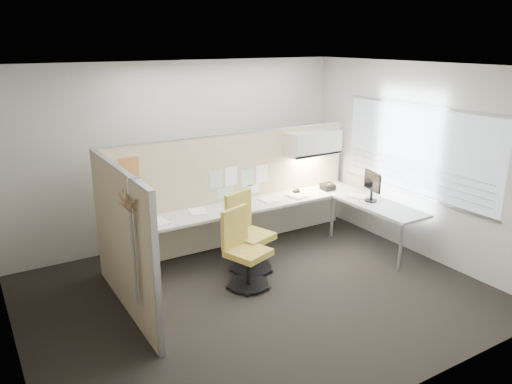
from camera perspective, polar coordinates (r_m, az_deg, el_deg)
floor at (r=6.45m, az=0.11°, el=-11.67°), size 5.50×4.50×0.01m
ceiling at (r=5.66m, az=0.13°, el=14.11°), size 5.50×4.50×0.01m
wall_back at (r=7.85m, az=-8.51°, el=4.41°), size 5.50×0.02×2.80m
wall_front at (r=4.27m, az=16.21°, el=-7.10°), size 5.50×0.02×2.80m
wall_left at (r=5.12m, az=-27.24°, el=-4.30°), size 0.02×4.50×2.80m
wall_right at (r=7.66m, az=17.98°, el=3.44°), size 0.02×4.50×2.80m
window_pane at (r=7.61m, az=17.96°, el=4.51°), size 0.01×2.80×1.30m
partition_back at (r=7.65m, az=-2.63°, el=0.17°), size 4.10×0.06×1.75m
partition_left at (r=5.95m, az=-14.96°, el=-5.48°), size 0.06×2.20×1.75m
desk at (r=7.53m, az=1.68°, el=-2.27°), size 4.00×2.07×0.73m
overhead_bin at (r=8.04m, az=6.54°, el=5.59°), size 0.90×0.36×0.38m
task_light_strip at (r=8.09m, az=6.49°, el=4.13°), size 0.60×0.06×0.02m
pinned_papers at (r=7.61m, az=-2.00°, el=1.34°), size 1.01×0.00×0.47m
poster at (r=6.87m, az=-14.33°, el=2.42°), size 0.28×0.00×0.35m
chair_left at (r=6.47m, az=-1.41°, el=-6.81°), size 0.61×0.63×1.02m
chair_right at (r=6.91m, az=-1.03°, el=-4.95°), size 0.64×0.65×1.08m
monitor at (r=7.72m, az=13.13°, el=0.85°), size 0.18×0.43×0.46m
phone at (r=8.24m, az=8.18°, el=0.59°), size 0.21×0.20×0.12m
stapler at (r=8.05m, az=4.58°, el=0.12°), size 0.15×0.09×0.05m
tape_dispenser at (r=7.97m, az=4.66°, el=-0.03°), size 0.11×0.09×0.06m
coat_hook at (r=5.19m, az=-14.34°, el=-2.37°), size 0.18×0.45×1.36m
paper_stack_0 at (r=6.82m, az=-11.22°, el=-3.42°), size 0.27×0.33×0.03m
paper_stack_1 at (r=7.17m, az=-6.72°, el=-2.23°), size 0.28×0.34×0.02m
paper_stack_2 at (r=7.23m, az=-2.32°, el=-1.87°), size 0.27×0.33×0.04m
paper_stack_3 at (r=7.64m, az=1.46°, el=-0.91°), size 0.25×0.32×0.02m
paper_stack_4 at (r=7.85m, az=4.70°, el=-0.43°), size 0.27×0.33×0.03m
paper_stack_5 at (r=7.97m, az=11.49°, el=-0.45°), size 0.32×0.36×0.02m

